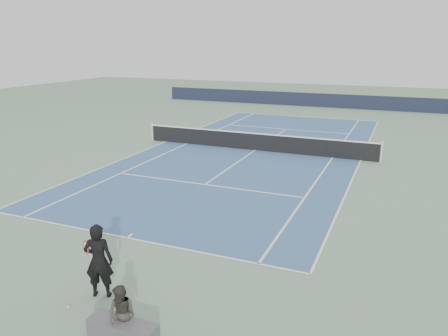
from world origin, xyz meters
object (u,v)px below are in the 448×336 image
at_px(tennis_net, 255,141).
at_px(spectator_bench, 122,323).
at_px(tennis_player, 99,261).
at_px(tennis_ball, 69,307).

bearing_deg(tennis_net, spectator_bench, -80.46).
xyz_separation_m(tennis_net, tennis_player, (1.23, -14.65, 0.38)).
distance_m(tennis_player, tennis_ball, 1.16).
bearing_deg(spectator_bench, tennis_player, 140.80).
bearing_deg(spectator_bench, tennis_net, 99.54).
distance_m(tennis_player, spectator_bench, 1.90).
height_order(tennis_player, spectator_bench, tennis_player).
height_order(tennis_net, tennis_player, tennis_player).
xyz_separation_m(tennis_net, tennis_ball, (0.89, -15.36, -0.47)).
bearing_deg(tennis_player, tennis_ball, -115.83).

